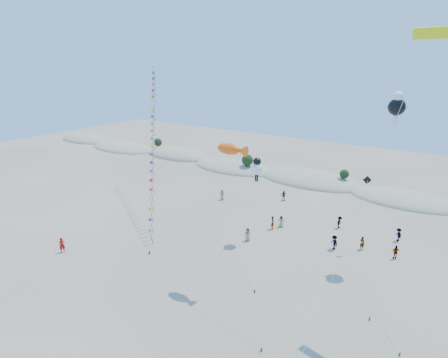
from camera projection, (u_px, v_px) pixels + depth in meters
ground at (109, 317)px, 31.71m from camera, size 160.00×160.00×0.00m
dune_ridge at (315, 181)px, 66.79m from camera, size 145.30×11.49×5.57m
kite_train at (152, 137)px, 53.16m from camera, size 19.02×21.54×20.31m
fish_kite at (232, 150)px, 33.38m from camera, size 8.84×7.61×13.74m
cartoon_kite_low at (257, 168)px, 42.94m from camera, size 6.25×10.55×10.20m
cartoon_kite_high at (397, 105)px, 36.20m from camera, size 3.07×12.07×17.99m
parafoil_kite at (428, 40)px, 26.22m from camera, size 4.87×13.39×23.06m
dark_kite at (375, 220)px, 36.82m from camera, size 7.54×15.55×8.75m
flyer_foreground at (62, 245)px, 42.17m from camera, size 0.63×0.76×1.78m
beachgoers at (316, 225)px, 47.35m from camera, size 26.87×15.73×1.78m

